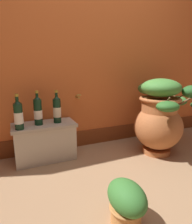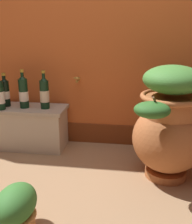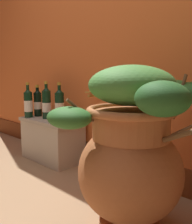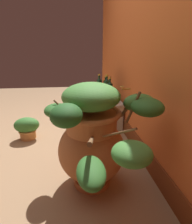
{
  "view_description": "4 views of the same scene",
  "coord_description": "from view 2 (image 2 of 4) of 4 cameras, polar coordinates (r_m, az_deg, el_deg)",
  "views": [
    {
      "loc": [
        -0.83,
        -1.0,
        0.94
      ],
      "look_at": [
        -0.05,
        0.79,
        0.49
      ],
      "focal_mm": 30.44,
      "sensor_mm": 36.0,
      "label": 1
    },
    {
      "loc": [
        0.34,
        -1.32,
        1.09
      ],
      "look_at": [
        0.04,
        0.78,
        0.41
      ],
      "focal_mm": 43.69,
      "sensor_mm": 36.0,
      "label": 2
    },
    {
      "loc": [
        1.34,
        -0.42,
        0.79
      ],
      "look_at": [
        0.1,
        0.82,
        0.53
      ],
      "focal_mm": 40.8,
      "sensor_mm": 36.0,
      "label": 3
    },
    {
      "loc": [
        1.77,
        0.45,
        1.04
      ],
      "look_at": [
        -0.03,
        0.68,
        0.39
      ],
      "focal_mm": 27.6,
      "sensor_mm": 36.0,
      "label": 4
    }
  ],
  "objects": [
    {
      "name": "wine_bottle_left",
      "position": [
        2.49,
        -14.94,
        4.14
      ],
      "size": [
        0.08,
        0.08,
        0.34
      ],
      "color": "black",
      "rests_on": "stone_ledge"
    },
    {
      "name": "ground_plane",
      "position": [
        1.74,
        -5.37,
        -20.98
      ],
      "size": [
        7.0,
        7.0,
        0.0
      ],
      "primitive_type": "plane",
      "color": "#9E7A56"
    },
    {
      "name": "stone_ledge",
      "position": [
        2.58,
        -13.19,
        -2.83
      ],
      "size": [
        0.63,
        0.32,
        0.39
      ],
      "color": "beige",
      "rests_on": "ground_plane"
    },
    {
      "name": "wine_bottle_back",
      "position": [
        2.59,
        -18.48,
        4.08
      ],
      "size": [
        0.08,
        0.08,
        0.3
      ],
      "color": "black",
      "rests_on": "stone_ledge"
    },
    {
      "name": "potted_shrub",
      "position": [
        1.61,
        -16.37,
        -18.83
      ],
      "size": [
        0.21,
        0.3,
        0.27
      ],
      "color": "#D68E4C",
      "rests_on": "ground_plane"
    },
    {
      "name": "wine_bottle_right",
      "position": [
        2.5,
        -19.52,
        3.56
      ],
      "size": [
        0.08,
        0.08,
        0.33
      ],
      "color": "black",
      "rests_on": "stone_ledge"
    },
    {
      "name": "wine_bottle_middle",
      "position": [
        2.43,
        -10.74,
        4.01
      ],
      "size": [
        0.08,
        0.08,
        0.34
      ],
      "color": "black",
      "rests_on": "stone_ledge"
    },
    {
      "name": "back_wall",
      "position": [
        2.55,
        0.45,
        22.19
      ],
      "size": [
        4.4,
        0.33,
        2.6
      ],
      "color": "#D6662D",
      "rests_on": "ground_plane"
    },
    {
      "name": "terracotta_urn",
      "position": [
        2.02,
        15.82,
        -1.93
      ],
      "size": [
        0.91,
        0.82,
        0.83
      ],
      "color": "#B26638",
      "rests_on": "ground_plane"
    }
  ]
}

